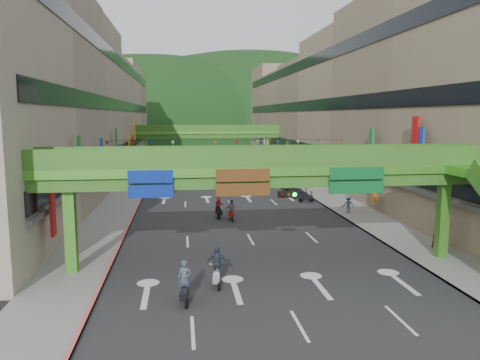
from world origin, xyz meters
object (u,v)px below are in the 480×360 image
at_px(scooter_rider_mid, 219,206).
at_px(car_silver, 167,171).
at_px(scooter_rider_near, 185,283).
at_px(car_yellow, 207,174).
at_px(pedestrian_red, 438,236).
at_px(overpass_near, 284,180).

xyz_separation_m(scooter_rider_mid, car_silver, (-5.33, 30.41, -0.39)).
xyz_separation_m(scooter_rider_near, car_yellow, (3.53, 44.86, -0.39)).
distance_m(scooter_rider_near, pedestrian_red, 18.18).
bearing_deg(overpass_near, pedestrian_red, 13.32).
distance_m(scooter_rider_near, car_silver, 48.86).
bearing_deg(car_yellow, overpass_near, -82.92).
distance_m(scooter_rider_mid, car_silver, 30.87).
height_order(scooter_rider_near, pedestrian_red, scooter_rider_near).
bearing_deg(car_yellow, scooter_rider_mid, -86.91).
distance_m(car_silver, car_yellow, 6.97).
bearing_deg(scooter_rider_mid, car_silver, 99.94).
bearing_deg(scooter_rider_mid, overpass_near, -79.48).
height_order(car_yellow, pedestrian_red, pedestrian_red).
height_order(overpass_near, car_silver, overpass_near).
xyz_separation_m(overpass_near, scooter_rider_near, (-5.72, -4.38, -4.20)).
bearing_deg(scooter_rider_near, scooter_rider_mid, 80.39).
relative_size(overpass_near, scooter_rider_mid, 13.90).
distance_m(car_silver, pedestrian_red, 45.92).
bearing_deg(scooter_rider_near, car_silver, 92.60).
distance_m(scooter_rider_mid, car_yellow, 26.47).
bearing_deg(car_yellow, car_silver, 149.51).
height_order(scooter_rider_near, car_yellow, scooter_rider_near).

